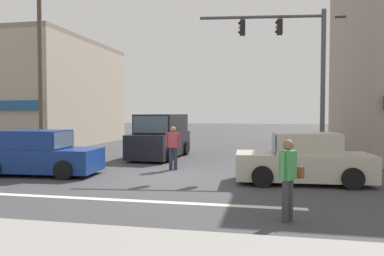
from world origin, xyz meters
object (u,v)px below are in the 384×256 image
object	(u,v)px
pedestrian_foreground_with_bag	(289,175)
pedestrian_mid_crossing	(173,145)
utility_pole_far_right	(347,79)
utility_pole_near_left	(40,66)
sedan_parked_curbside	(303,160)
van_crossing_center	(161,137)
traffic_light_mast	(298,62)
sedan_waiting_far	(40,155)

from	to	relation	value
pedestrian_foreground_with_bag	pedestrian_mid_crossing	bearing A→B (deg)	123.02
utility_pole_far_right	pedestrian_mid_crossing	distance (m)	11.49
utility_pole_near_left	sedan_parked_curbside	xyz separation A→B (m)	(12.41, -5.06, -3.83)
van_crossing_center	pedestrian_mid_crossing	distance (m)	4.00
utility_pole_near_left	pedestrian_mid_crossing	distance (m)	9.16
pedestrian_foreground_with_bag	utility_pole_near_left	bearing A→B (deg)	141.39
traffic_light_mast	pedestrian_foreground_with_bag	size ratio (longest dim) A/B	3.71
sedan_parked_curbside	pedestrian_foreground_with_bag	bearing A→B (deg)	-98.87
sedan_parked_curbside	pedestrian_mid_crossing	bearing A→B (deg)	158.80
utility_pole_far_right	sedan_waiting_far	distance (m)	15.99
van_crossing_center	pedestrian_foreground_with_bag	distance (m)	11.25
sedan_waiting_far	pedestrian_mid_crossing	size ratio (longest dim) A/B	2.51
sedan_parked_curbside	sedan_waiting_far	size ratio (longest dim) A/B	1.00
sedan_parked_curbside	pedestrian_foreground_with_bag	distance (m)	4.37
van_crossing_center	traffic_light_mast	bearing A→B (deg)	-20.30
utility_pole_far_right	sedan_parked_curbside	bearing A→B (deg)	-108.03
utility_pole_near_left	van_crossing_center	world-z (taller)	utility_pole_near_left
pedestrian_foreground_with_bag	pedestrian_mid_crossing	distance (m)	7.29
sedan_parked_curbside	van_crossing_center	bearing A→B (deg)	138.59
pedestrian_mid_crossing	traffic_light_mast	bearing A→B (deg)	16.29
sedan_parked_curbside	sedan_waiting_far	world-z (taller)	same
sedan_waiting_far	pedestrian_mid_crossing	world-z (taller)	pedestrian_mid_crossing
utility_pole_far_right	sedan_parked_curbside	xyz separation A→B (m)	(-3.15, -9.67, -3.33)
sedan_waiting_far	pedestrian_foreground_with_bag	world-z (taller)	pedestrian_foreground_with_bag
utility_pole_near_left	pedestrian_mid_crossing	bearing A→B (deg)	-22.78
sedan_parked_curbside	utility_pole_near_left	bearing A→B (deg)	157.81
traffic_light_mast	utility_pole_far_right	bearing A→B (deg)	64.40
utility_pole_near_left	utility_pole_far_right	world-z (taller)	utility_pole_near_left
van_crossing_center	pedestrian_foreground_with_bag	xyz separation A→B (m)	(5.54, -9.79, -0.05)
traffic_light_mast	van_crossing_center	world-z (taller)	traffic_light_mast
traffic_light_mast	van_crossing_center	size ratio (longest dim) A/B	1.33
traffic_light_mast	sedan_waiting_far	xyz separation A→B (m)	(-9.01, -3.38, -3.46)
van_crossing_center	pedestrian_mid_crossing	world-z (taller)	van_crossing_center
sedan_parked_curbside	pedestrian_mid_crossing	world-z (taller)	pedestrian_mid_crossing
sedan_waiting_far	utility_pole_near_left	bearing A→B (deg)	123.06
sedan_waiting_far	pedestrian_mid_crossing	xyz separation A→B (m)	(4.33, 2.02, 0.24)
traffic_light_mast	van_crossing_center	xyz separation A→B (m)	(-6.25, 2.31, -3.17)
utility_pole_near_left	pedestrian_mid_crossing	xyz separation A→B (m)	(7.77, -3.26, -3.59)
sedan_parked_curbside	van_crossing_center	world-z (taller)	van_crossing_center
sedan_parked_curbside	pedestrian_mid_crossing	distance (m)	4.99
utility_pole_far_right	sedan_waiting_far	xyz separation A→B (m)	(-12.12, -9.88, -3.33)
traffic_light_mast	pedestrian_foreground_with_bag	bearing A→B (deg)	-95.39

